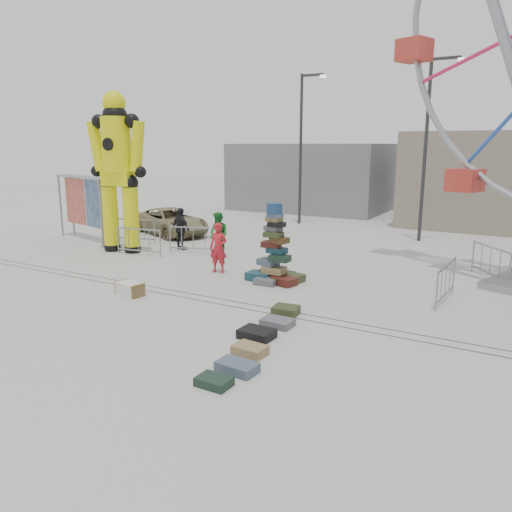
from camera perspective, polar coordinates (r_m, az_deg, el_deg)
The scene contains 25 objects.
ground at distance 13.62m, azimuth -6.52°, elevation -6.00°, with size 90.00×90.00×0.00m, color #9E9E99.
track_line_near at distance 14.08m, azimuth -5.08°, elevation -5.33°, with size 40.00×0.04×0.01m, color #47443F.
track_line_far at distance 14.40m, azimuth -4.17°, elevation -4.91°, with size 40.00×0.04×0.01m, color #47443F.
building_left at distance 35.21m, azimuth 6.90°, elevation 9.03°, with size 10.00×8.00×4.40m, color gray.
lamp_post_right at distance 23.82m, azimuth 19.07°, elevation 12.29°, with size 1.41×0.25×8.00m.
lamp_post_left at distance 27.90m, azimuth 5.31°, elevation 12.85°, with size 1.41×0.25×8.00m.
suitcase_tower at distance 16.05m, azimuth 2.15°, elevation -0.43°, with size 1.82×1.58×2.55m.
crash_test_dummy at distance 21.01m, azimuth -15.51°, elevation 9.82°, with size 2.63×1.15×6.59m.
banner_scaffold at distance 24.14m, azimuth -19.01°, elevation 6.90°, with size 4.12×1.68×2.95m.
steamer_trunk at distance 15.12m, azimuth -14.23°, elevation -3.67°, with size 0.82×0.48×0.38m, color silver.
row_case_0 at distance 13.08m, azimuth 3.42°, elevation -6.23°, with size 0.65×0.56×0.22m, color #374120.
row_case_1 at distance 12.27m, azimuth 2.47°, elevation -7.60°, with size 0.76×0.54×0.18m, color slate.
row_case_2 at distance 11.53m, azimuth 0.08°, elevation -8.87°, with size 0.78×0.59×0.21m, color black.
row_case_3 at distance 10.68m, azimuth -0.70°, elevation -10.69°, with size 0.70×0.48×0.20m, color #967D4C.
row_case_4 at distance 9.94m, azimuth -2.18°, elevation -12.56°, with size 0.80×0.49×0.20m, color #4C5E6D.
row_case_5 at distance 9.45m, azimuth -4.83°, elevation -14.11°, with size 0.64×0.44×0.17m, color #1B3124.
barricade_dummy_a at distance 23.20m, azimuth -13.75°, elevation 2.86°, with size 2.00×0.10×1.10m, color gray, non-canonical shape.
barricade_dummy_b at distance 20.50m, azimuth -13.26°, elevation 1.64°, with size 2.00×0.10×1.10m, color gray, non-canonical shape.
barricade_dummy_c at distance 20.51m, azimuth -7.18°, elevation 1.88°, with size 2.00×0.10×1.10m, color gray, non-canonical shape.
barricade_wheel_front at distance 14.95m, azimuth 20.86°, elevation -2.88°, with size 2.00×0.10×1.10m, color gray, non-canonical shape.
barricade_wheel_back at distance 18.12m, azimuth 25.20°, elevation -0.66°, with size 2.00×0.10×1.10m, color gray, non-canonical shape.
pedestrian_red at distance 17.17m, azimuth -4.33°, elevation 0.93°, with size 0.63×0.41×1.73m, color red.
pedestrian_green at distance 19.58m, azimuth -4.28°, elevation 2.43°, with size 0.86×0.67×1.77m, color #1B6C24.
pedestrian_black at distance 21.19m, azimuth -8.57°, elevation 3.10°, with size 1.04×0.43×1.77m, color black.
parked_suv at distance 25.01m, azimuth -9.65°, elevation 3.93°, with size 2.13×4.62×1.28m, color #91855D.
Camera 1 is at (7.70, -10.37, 4.32)m, focal length 35.00 mm.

